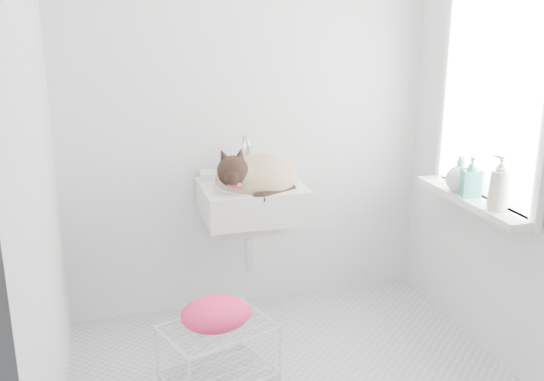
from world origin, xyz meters
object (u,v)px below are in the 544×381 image
object	(u,v)px
cat	(254,178)
bottle_a	(497,210)
sink	(252,185)
bottle_c	(459,191)
wire_rack	(218,353)
bottle_b	(469,196)

from	to	relation	value
cat	bottle_a	size ratio (longest dim) A/B	2.32
sink	bottle_c	size ratio (longest dim) A/B	2.94
sink	bottle_a	size ratio (longest dim) A/B	2.44
sink	bottle_c	bearing A→B (deg)	-22.23
wire_rack	bottle_c	bearing A→B (deg)	4.94
bottle_b	bottle_c	bearing A→B (deg)	90.00
cat	wire_rack	world-z (taller)	cat
sink	cat	bearing A→B (deg)	-59.67
sink	bottle_b	xyz separation A→B (m)	(1.05, -0.53, 0.00)
bottle_b	sink	bearing A→B (deg)	153.17
bottle_a	sink	bearing A→B (deg)	143.77
sink	wire_rack	bearing A→B (deg)	-119.98
bottle_a	bottle_b	xyz separation A→B (m)	(0.00, 0.24, 0.00)
sink	bottle_b	world-z (taller)	sink
bottle_c	bottle_a	bearing A→B (deg)	-90.00
sink	bottle_b	distance (m)	1.18
wire_rack	sink	bearing A→B (deg)	60.02
wire_rack	bottle_c	world-z (taller)	bottle_c
wire_rack	bottle_c	distance (m)	1.54
cat	bottle_c	size ratio (longest dim) A/B	2.79
wire_rack	bottle_c	size ratio (longest dim) A/B	2.62
sink	bottle_a	bearing A→B (deg)	-36.23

